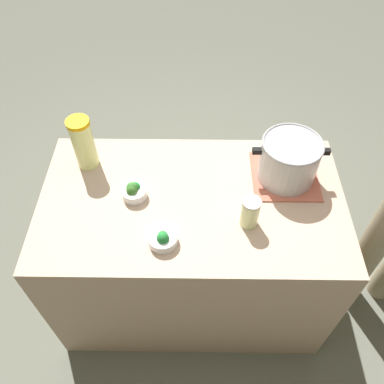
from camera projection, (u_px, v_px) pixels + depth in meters
ground_plane at (192, 287)px, 2.40m from camera, size 8.00×8.00×0.00m
counter_slab at (192, 250)px, 2.07m from camera, size 1.35×0.77×0.86m
dish_cloth at (285, 176)px, 1.83m from camera, size 0.30×0.30×0.01m
cooking_pot at (289, 159)px, 1.74m from camera, size 0.33×0.26×0.21m
lemonade_pitcher at (83, 143)px, 1.78m from camera, size 0.10×0.10×0.26m
mason_jar at (250, 212)px, 1.61m from camera, size 0.08×0.08×0.14m
broccoli_bowl_front at (163, 238)px, 1.58m from camera, size 0.12×0.12×0.08m
broccoli_bowl_center at (134, 191)px, 1.73m from camera, size 0.11×0.11×0.08m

